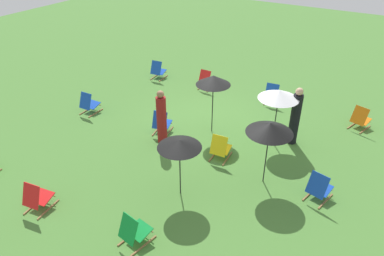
# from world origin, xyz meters

# --- Properties ---
(ground_plane) EXTENTS (40.00, 40.00, 0.00)m
(ground_plane) POSITION_xyz_m (0.00, 0.00, 0.00)
(ground_plane) COLOR #477A33
(deckchair_1) EXTENTS (0.60, 0.83, 0.83)m
(deckchair_1) POSITION_xyz_m (-1.07, 5.46, 0.37)
(deckchair_1) COLOR olive
(deckchair_1) RESTS_ON ground
(deckchair_2) EXTENTS (0.54, 0.80, 0.83)m
(deckchair_2) POSITION_xyz_m (-1.24, -2.74, 0.37)
(deckchair_2) COLOR olive
(deckchair_2) RESTS_ON ground
(deckchair_3) EXTENTS (0.54, 0.80, 0.83)m
(deckchair_3) POSITION_xyz_m (-1.21, 1.58, 0.37)
(deckchair_3) COLOR olive
(deckchair_3) RESTS_ON ground
(deckchair_4) EXTENTS (0.58, 0.82, 0.83)m
(deckchair_4) POSITION_xyz_m (1.66, 5.84, 0.37)
(deckchair_4) COLOR olive
(deckchair_4) RESTS_ON ground
(deckchair_5) EXTENTS (0.68, 0.87, 0.83)m
(deckchair_5) POSITION_xyz_m (-4.48, -2.45, 0.37)
(deckchair_5) COLOR olive
(deckchair_5) RESTS_ON ground
(deckchair_6) EXTENTS (0.64, 0.85, 0.83)m
(deckchair_6) POSITION_xyz_m (-4.19, 1.88, 0.37)
(deckchair_6) COLOR olive
(deckchair_6) RESTS_ON ground
(deckchair_7) EXTENTS (0.62, 0.84, 0.83)m
(deckchair_7) POSITION_xyz_m (1.14, 1.26, 0.37)
(deckchair_7) COLOR olive
(deckchair_7) RESTS_ON ground
(deckchair_8) EXTENTS (0.50, 0.77, 0.83)m
(deckchair_8) POSITION_xyz_m (4.23, 1.49, 0.37)
(deckchair_8) COLOR olive
(deckchair_8) RESTS_ON ground
(deckchair_10) EXTENTS (0.49, 0.77, 0.83)m
(deckchair_10) POSITION_xyz_m (1.59, -2.61, 0.37)
(deckchair_10) COLOR olive
(deckchair_10) RESTS_ON ground
(deckchair_11) EXTENTS (0.55, 0.80, 0.83)m
(deckchair_11) POSITION_xyz_m (3.94, -2.43, 0.37)
(deckchair_11) COLOR olive
(deckchair_11) RESTS_ON ground
(umbrella_0) EXTENTS (1.11, 1.11, 1.68)m
(umbrella_0) POSITION_xyz_m (-1.04, 3.52, 1.57)
(umbrella_0) COLOR black
(umbrella_0) RESTS_ON ground
(umbrella_1) EXTENTS (1.11, 1.11, 2.03)m
(umbrella_1) POSITION_xyz_m (-0.25, 0.31, 1.87)
(umbrella_1) COLOR black
(umbrella_1) RESTS_ON ground
(umbrella_2) EXTENTS (1.22, 1.22, 1.86)m
(umbrella_2) POSITION_xyz_m (-2.73, 1.93, 1.72)
(umbrella_2) COLOR black
(umbrella_2) RESTS_ON ground
(umbrella_3) EXTENTS (1.24, 1.24, 1.86)m
(umbrella_3) POSITION_xyz_m (-2.26, -0.10, 1.71)
(umbrella_3) COLOR black
(umbrella_3) RESTS_ON ground
(person_0) EXTENTS (0.37, 0.37, 1.91)m
(person_0) POSITION_xyz_m (-2.78, -0.42, 0.92)
(person_0) COLOR black
(person_0) RESTS_ON ground
(person_1) EXTENTS (0.42, 0.42, 1.81)m
(person_1) POSITION_xyz_m (0.81, 1.70, 0.86)
(person_1) COLOR maroon
(person_1) RESTS_ON ground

